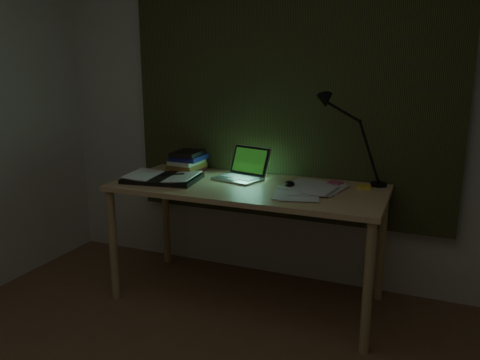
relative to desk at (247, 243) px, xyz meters
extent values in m
cube|color=beige|center=(0.12, 0.44, 0.87)|extent=(3.50, 0.00, 2.50)
cube|color=#282F17|center=(0.12, 0.40, 1.07)|extent=(2.20, 0.06, 2.00)
ellipsoid|color=black|center=(0.25, 0.06, 0.40)|extent=(0.09, 0.11, 0.04)
cube|color=gold|center=(0.67, 0.20, 0.39)|extent=(0.09, 0.09, 0.02)
cube|color=#D05179|center=(0.49, 0.22, 0.39)|extent=(0.09, 0.09, 0.02)
camera|label=1|loc=(1.02, -2.60, 1.09)|focal=35.00mm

